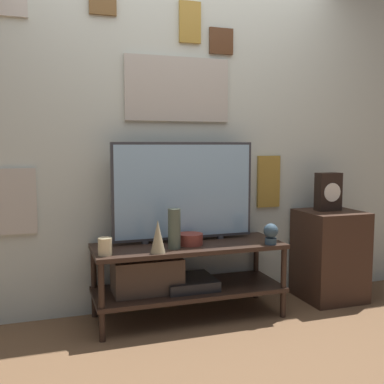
% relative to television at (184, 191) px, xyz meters
% --- Properties ---
extents(ground_plane, '(12.00, 12.00, 0.00)m').
position_rel_television_xyz_m(ground_plane, '(0.00, -0.39, -0.89)').
color(ground_plane, brown).
extents(wall_back, '(6.40, 0.08, 2.70)m').
position_rel_television_xyz_m(wall_back, '(-0.01, 0.19, 0.46)').
color(wall_back, beige).
rests_on(wall_back, ground_plane).
extents(media_console, '(1.33, 0.49, 0.53)m').
position_rel_television_xyz_m(media_console, '(-0.11, -0.11, -0.56)').
color(media_console, black).
rests_on(media_console, ground_plane).
extents(television, '(1.04, 0.05, 0.71)m').
position_rel_television_xyz_m(television, '(0.00, 0.00, 0.00)').
color(television, '#333338').
rests_on(television, media_console).
extents(vase_wide_bowl, '(0.18, 0.18, 0.08)m').
position_rel_television_xyz_m(vase_wide_bowl, '(0.01, -0.13, -0.33)').
color(vase_wide_bowl, brown).
rests_on(vase_wide_bowl, media_console).
extents(vase_tall_ceramic, '(0.08, 0.08, 0.27)m').
position_rel_television_xyz_m(vase_tall_ceramic, '(-0.13, -0.21, -0.23)').
color(vase_tall_ceramic, '#4C5647').
rests_on(vase_tall_ceramic, media_console).
extents(vase_slim_bronze, '(0.10, 0.10, 0.21)m').
position_rel_television_xyz_m(vase_slim_bronze, '(-0.26, -0.29, -0.26)').
color(vase_slim_bronze, tan).
rests_on(vase_slim_bronze, media_console).
extents(candle_jar, '(0.09, 0.09, 0.11)m').
position_rel_television_xyz_m(candle_jar, '(-0.60, -0.24, -0.31)').
color(candle_jar, beige).
rests_on(candle_jar, media_console).
extents(decorative_bust, '(0.10, 0.10, 0.15)m').
position_rel_television_xyz_m(decorative_bust, '(0.55, -0.29, -0.28)').
color(decorative_bust, '#2D4251').
rests_on(decorative_bust, media_console).
extents(side_table, '(0.46, 0.45, 0.70)m').
position_rel_television_xyz_m(side_table, '(1.18, -0.09, -0.54)').
color(side_table, '#382319').
rests_on(side_table, ground_plane).
extents(mantel_clock, '(0.19, 0.11, 0.30)m').
position_rel_television_xyz_m(mantel_clock, '(1.18, -0.05, -0.04)').
color(mantel_clock, black).
rests_on(mantel_clock, side_table).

